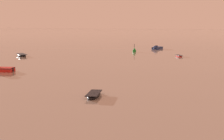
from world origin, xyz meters
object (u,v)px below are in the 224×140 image
Objects in this scene: rowboat_moored_0 at (179,56)px; rowboat_moored_3 at (22,55)px; rowboat_moored_4 at (94,95)px; motorboat_moored_0 at (156,48)px; channel_buoy at (134,50)px.

rowboat_moored_0 is 0.73× the size of rowboat_moored_3.
rowboat_moored_4 is at bearing -3.80° from rowboat_moored_3.
motorboat_moored_0 is (-8.03, 19.01, 0.10)m from rowboat_moored_0.
rowboat_moored_0 is at bearing 38.52° from motorboat_moored_0.
motorboat_moored_0 is at bearing 68.36° from channel_buoy.
rowboat_moored_3 reaches higher than rowboat_moored_0.
rowboat_moored_3 is 39.12m from motorboat_moored_0.
motorboat_moored_0 is at bearing 90.62° from rowboat_moored_3.
channel_buoy reaches higher than motorboat_moored_0.
rowboat_moored_0 is 0.62× the size of motorboat_moored_0.
channel_buoy is (-12.28, 8.32, 0.33)m from rowboat_moored_0.
rowboat_moored_4 is 51.36m from channel_buoy.
rowboat_moored_3 is (-35.14, -9.19, 0.07)m from rowboat_moored_0.
rowboat_moored_0 is 0.88× the size of rowboat_moored_4.
rowboat_moored_3 is at bearing -142.54° from channel_buoy.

